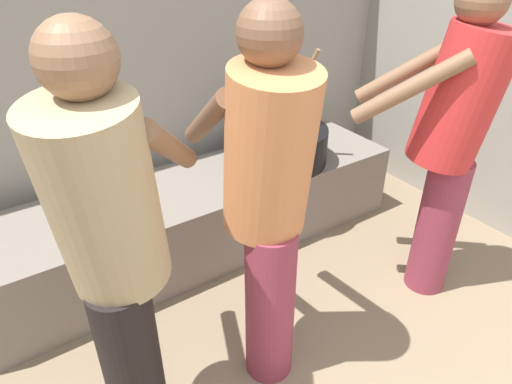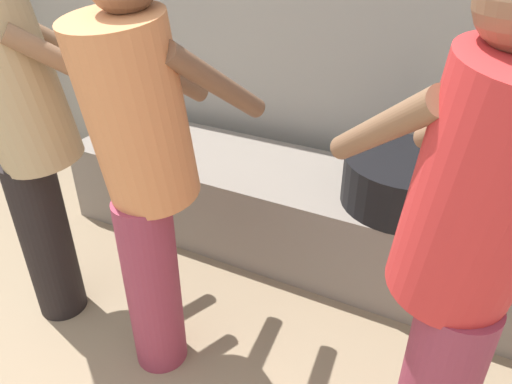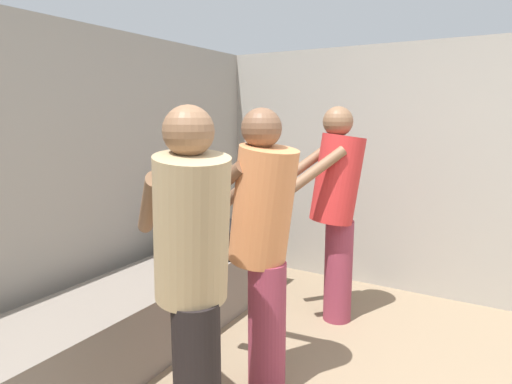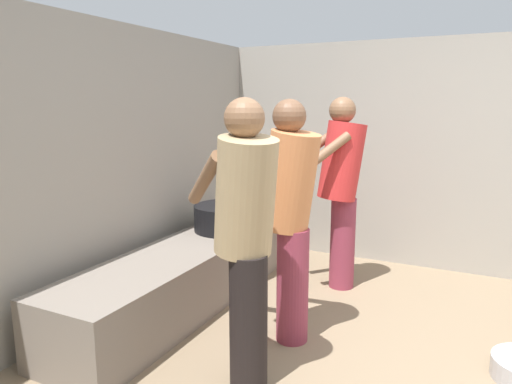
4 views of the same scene
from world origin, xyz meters
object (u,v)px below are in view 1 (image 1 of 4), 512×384
Objects in this scene: cooking_pot_main at (282,144)px; cook_in_red_shirt at (452,134)px; cook_in_orange_shirt at (268,196)px; cook_in_tan_shirt at (113,248)px.

cook_in_red_shirt is (0.28, -0.88, 0.32)m from cooking_pot_main.
cooking_pot_main is 0.98m from cook_in_red_shirt.
cook_in_orange_shirt is (-0.70, -0.84, 0.31)m from cooking_pot_main.
cooking_pot_main is at bearing 33.66° from cook_in_tan_shirt.
cook_in_red_shirt is at bearing -2.35° from cook_in_orange_shirt.
cooking_pot_main is 0.44× the size of cook_in_tan_shirt.
cook_in_tan_shirt is at bearing 178.02° from cook_in_red_shirt.
cook_in_red_shirt reaches higher than cook_in_tan_shirt.
cook_in_orange_shirt is 1.00× the size of cook_in_tan_shirt.
cook_in_tan_shirt reaches higher than cook_in_orange_shirt.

